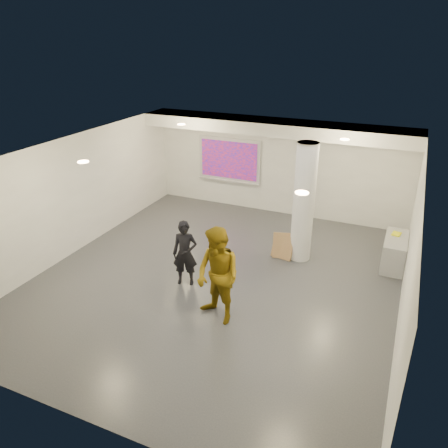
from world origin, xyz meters
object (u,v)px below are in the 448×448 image
at_px(projection_screen, 229,160).
at_px(column, 304,203).
at_px(woman, 185,253).
at_px(man, 218,276).
at_px(credenza, 394,252).

bearing_deg(projection_screen, column, -40.56).
bearing_deg(projection_screen, woman, -78.30).
relative_size(projection_screen, man, 1.05).
bearing_deg(man, woman, 165.87).
relative_size(column, credenza, 2.35).
bearing_deg(woman, projection_screen, 83.72).
distance_m(woman, man, 1.58).
height_order(column, woman, column).
xyz_separation_m(credenza, woman, (-4.31, -2.79, 0.39)).
bearing_deg(column, credenza, 13.79).
xyz_separation_m(column, woman, (-2.09, -2.24, -0.73)).
relative_size(column, projection_screen, 1.43).
bearing_deg(projection_screen, man, -68.87).
xyz_separation_m(projection_screen, man, (2.26, -5.84, -0.53)).
height_order(projection_screen, woman, projection_screen).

